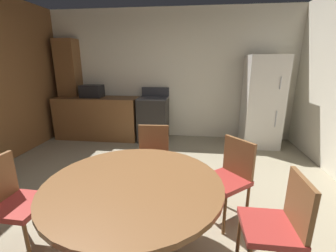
# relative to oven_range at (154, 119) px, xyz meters

# --- Properties ---
(ground_plane) EXTENTS (14.00, 14.00, 0.00)m
(ground_plane) POSITION_rel_oven_range_xyz_m (0.32, -2.60, -0.47)
(ground_plane) COLOR gray
(wall_back) EXTENTS (5.48, 0.12, 2.70)m
(wall_back) POSITION_rel_oven_range_xyz_m (0.32, 0.40, 0.88)
(wall_back) COLOR silver
(wall_back) RESTS_ON ground
(kitchen_counter) EXTENTS (1.77, 0.60, 0.90)m
(kitchen_counter) POSITION_rel_oven_range_xyz_m (-1.23, -0.00, -0.02)
(kitchen_counter) COLOR brown
(kitchen_counter) RESTS_ON ground
(pantry_column) EXTENTS (0.44, 0.36, 2.10)m
(pantry_column) POSITION_rel_oven_range_xyz_m (-1.90, 0.18, 0.58)
(pantry_column) COLOR brown
(pantry_column) RESTS_ON ground
(oven_range) EXTENTS (0.60, 0.60, 1.10)m
(oven_range) POSITION_rel_oven_range_xyz_m (0.00, 0.00, 0.00)
(oven_range) COLOR black
(oven_range) RESTS_ON ground
(refrigerator) EXTENTS (0.68, 0.68, 1.76)m
(refrigerator) POSITION_rel_oven_range_xyz_m (2.16, -0.05, 0.41)
(refrigerator) COLOR silver
(refrigerator) RESTS_ON ground
(microwave) EXTENTS (0.44, 0.32, 0.26)m
(microwave) POSITION_rel_oven_range_xyz_m (-1.32, -0.00, 0.56)
(microwave) COLOR black
(microwave) RESTS_ON kitchen_counter
(dining_table) EXTENTS (1.35, 1.35, 0.76)m
(dining_table) POSITION_rel_oven_range_xyz_m (0.43, -3.12, 0.15)
(dining_table) COLOR brown
(dining_table) RESTS_ON ground
(chair_northeast) EXTENTS (0.56, 0.56, 0.87)m
(chair_northeast) POSITION_rel_oven_range_xyz_m (1.26, -2.41, 0.03)
(chair_northeast) COLOR brown
(chair_northeast) RESTS_ON ground
(chair_north) EXTENTS (0.42, 0.42, 0.87)m
(chair_north) POSITION_rel_oven_range_xyz_m (0.37, -2.03, 0.03)
(chair_north) COLOR brown
(chair_north) RESTS_ON ground
(chair_east) EXTENTS (0.40, 0.40, 0.87)m
(chair_east) POSITION_rel_oven_range_xyz_m (1.52, -3.12, 0.03)
(chair_east) COLOR brown
(chair_east) RESTS_ON ground
(chair_west) EXTENTS (0.41, 0.41, 0.87)m
(chair_west) POSITION_rel_oven_range_xyz_m (-0.66, -3.09, 0.03)
(chair_west) COLOR brown
(chair_west) RESTS_ON ground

